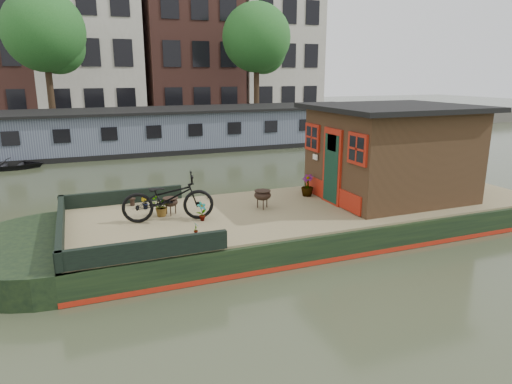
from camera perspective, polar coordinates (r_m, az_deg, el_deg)
name	(u,v)px	position (r m, az deg, el deg)	size (l,w,h in m)	color
ground	(315,229)	(11.76, 7.41, -4.64)	(120.00, 120.00, 0.00)	#323B25
houseboat_hull	(267,225)	(11.11, 1.42, -4.19)	(14.01, 4.02, 0.60)	black
houseboat_deck	(316,206)	(11.57, 7.51, -1.72)	(11.80, 3.80, 0.05)	olive
bow_bulwark	(104,222)	(10.13, -18.42, -3.55)	(3.00, 4.00, 0.35)	black
cabin	(391,151)	(12.49, 16.53, 4.91)	(4.00, 3.50, 2.42)	black
bicycle	(168,198)	(10.29, -10.94, -0.72)	(0.70, 2.01, 1.06)	black
potted_plant_a	(202,211)	(10.24, -6.78, -2.42)	(0.23, 0.16, 0.44)	brown
potted_plant_b	(145,203)	(11.40, -13.75, -1.33)	(0.17, 0.14, 0.31)	brown
potted_plant_c	(161,207)	(10.70, -11.83, -1.81)	(0.42, 0.36, 0.47)	brown
potted_plant_d	(307,185)	(12.30, 6.44, 0.84)	(0.33, 0.33, 0.59)	brown
potted_plant_e	(196,228)	(9.44, -7.53, -4.47)	(0.14, 0.10, 0.27)	#9D392E
brazier_front	(263,199)	(11.11, 0.82, -0.92)	(0.42, 0.42, 0.45)	black
brazier_rear	(171,206)	(10.81, -10.60, -1.75)	(0.38, 0.38, 0.41)	black
bollard_port	(132,202)	(11.79, -15.20, -1.20)	(0.16, 0.16, 0.19)	black
bollard_stbd	(79,255)	(8.68, -21.20, -7.37)	(0.17, 0.17, 0.20)	black
dinghy	(7,162)	(21.62, -28.64, 3.32)	(1.99, 2.78, 0.58)	black
far_houseboat	(186,130)	(24.46, -8.74, 7.66)	(20.40, 4.40, 2.11)	slate
quay	(163,127)	(30.84, -11.51, 7.97)	(60.00, 6.00, 0.90)	#47443F
townhouse_row	(143,18)	(37.80, -13.96, 20.33)	(27.25, 8.00, 16.50)	brown
tree_left	(47,35)	(28.82, -24.65, 17.40)	(4.40, 4.40, 7.40)	#332316
tree_right	(258,41)	(31.06, 0.27, 18.36)	(4.40, 4.40, 7.40)	#332316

